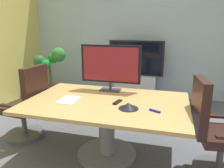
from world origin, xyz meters
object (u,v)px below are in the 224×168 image
wall_display_unit (136,80)px  conference_phone (129,106)px  tv_monitor (110,65)px  remote_control (118,102)px  office_chair_left (28,109)px  potted_plant (51,70)px  office_chair_right (213,136)px  conference_table (107,114)px

wall_display_unit → conference_phone: (0.34, -2.53, 0.32)m
tv_monitor → remote_control: 0.63m
office_chair_left → remote_control: (1.37, -0.14, 0.28)m
remote_control → potted_plant: bearing=149.6°
potted_plant → office_chair_left: bearing=-70.3°
tv_monitor → potted_plant: bearing=141.5°
office_chair_right → remote_control: bearing=82.4°
conference_table → office_chair_right: bearing=-1.8°
wall_display_unit → conference_phone: size_ratio=5.95×
wall_display_unit → conference_phone: bearing=-82.4°
potted_plant → remote_control: size_ratio=6.82×
office_chair_right → tv_monitor: (-1.31, 0.49, 0.63)m
wall_display_unit → potted_plant: size_ratio=1.13×
office_chair_right → wall_display_unit: bearing=20.9°
office_chair_right → wall_display_unit: (-1.26, 2.38, -0.01)m
office_chair_left → potted_plant: bearing=-154.3°
conference_table → office_chair_left: 1.24m
office_chair_right → wall_display_unit: wall_display_unit is taller
office_chair_left → potted_plant: potted_plant is taller
office_chair_left → conference_phone: 1.59m
conference_table → remote_control: remote_control is taller
conference_table → wall_display_unit: wall_display_unit is taller
office_chair_left → potted_plant: (-0.63, 1.75, 0.21)m
office_chair_right → wall_display_unit: size_ratio=0.83×
tv_monitor → conference_phone: (0.39, -0.64, -0.33)m
potted_plant → wall_display_unit: bearing=14.8°
tv_monitor → remote_control: size_ratio=4.94×
office_chair_right → office_chair_left: bearing=79.4°
conference_table → conference_phone: 0.41m
remote_control → office_chair_right: bearing=12.3°
office_chair_left → office_chair_right: 2.46m
conference_table → conference_phone: conference_phone is taller
conference_table → remote_control: (0.14, -0.02, 0.18)m
office_chair_left → potted_plant: 1.87m
tv_monitor → potted_plant: 2.30m
office_chair_right → conference_phone: size_ratio=4.95×
wall_display_unit → remote_control: (0.17, -2.37, 0.30)m
office_chair_left → tv_monitor: 1.35m
wall_display_unit → tv_monitor: bearing=-91.5°
office_chair_right → remote_control: office_chair_right is taller
potted_plant → remote_control: 2.75m
office_chair_right → remote_control: (-1.08, 0.01, 0.28)m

